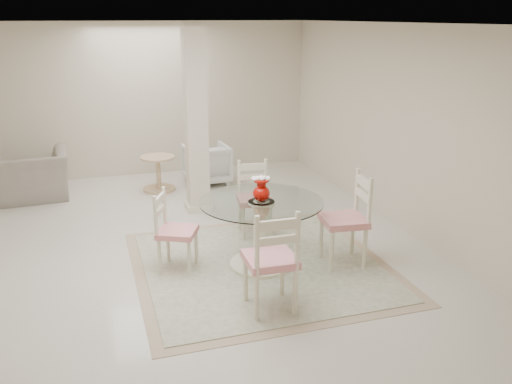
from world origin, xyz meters
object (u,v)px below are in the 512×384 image
object	(u,v)px
dining_chair_west	(171,225)
column	(196,121)
recliner_taupe	(29,176)
dining_chair_north	(254,193)
red_vase	(261,189)
dining_chair_east	(351,212)
dining_table	(261,234)
armchair_white	(207,164)
dining_chair_south	(273,254)
side_table	(159,175)

from	to	relation	value
dining_chair_west	column	bearing A→B (deg)	4.90
recliner_taupe	dining_chair_north	bearing A→B (deg)	136.61
red_vase	dining_chair_east	xyz separation A→B (m)	(1.00, -0.22, -0.31)
dining_table	armchair_white	xyz separation A→B (m)	(0.12, 3.44, -0.07)
red_vase	dining_chair_north	world-z (taller)	red_vase
red_vase	dining_chair_south	bearing A→B (deg)	-101.96
recliner_taupe	side_table	world-z (taller)	recliner_taupe
side_table	dining_chair_west	bearing A→B (deg)	-94.77
red_vase	armchair_white	size ratio (longest dim) A/B	0.39
red_vase	column	bearing A→B (deg)	97.78
dining_chair_north	recliner_taupe	bearing A→B (deg)	148.83
dining_chair_south	dining_chair_north	bearing A→B (deg)	-101.12
dining_table	recliner_taupe	bearing A→B (deg)	128.55
dining_chair_north	armchair_white	size ratio (longest dim) A/B	1.45
red_vase	armchair_white	bearing A→B (deg)	88.01
dining_chair_east	side_table	xyz separation A→B (m)	(-1.74, 3.49, -0.37)
dining_chair_north	dining_chair_west	xyz separation A→B (m)	(-1.21, -0.76, -0.03)
dining_chair_east	armchair_white	bearing A→B (deg)	-159.85
dining_chair_north	armchair_white	bearing A→B (deg)	100.73
red_vase	armchair_white	distance (m)	3.49
dining_chair_east	recliner_taupe	size ratio (longest dim) A/B	1.03
dining_table	dining_chair_east	bearing A→B (deg)	-12.37
armchair_white	recliner_taupe	bearing A→B (deg)	-3.71
dining_chair_south	armchair_white	world-z (taller)	dining_chair_south
recliner_taupe	dining_chair_east	bearing A→B (deg)	131.78
armchair_white	dining_table	bearing A→B (deg)	84.29
dining_chair_west	armchair_white	bearing A→B (deg)	5.76
column	dining_chair_south	world-z (taller)	column
dining_chair_east	armchair_white	world-z (taller)	dining_chair_east
column	armchair_white	distance (m)	1.69
recliner_taupe	dining_table	bearing A→B (deg)	124.67
recliner_taupe	column	bearing A→B (deg)	148.38
red_vase	recliner_taupe	xyz separation A→B (m)	(-2.74, 3.43, -0.56)
dining_chair_east	dining_chair_north	size ratio (longest dim) A/B	1.11
recliner_taupe	dining_chair_west	bearing A→B (deg)	114.84
column	dining_chair_north	bearing A→B (deg)	-65.99
dining_table	dining_chair_west	bearing A→B (deg)	166.36
dining_table	dining_chair_north	size ratio (longest dim) A/B	1.29
column	side_table	size ratio (longest dim) A/B	4.65
red_vase	side_table	xyz separation A→B (m)	(-0.73, 3.27, -0.68)
dining_chair_north	side_table	xyz separation A→B (m)	(-0.96, 2.27, -0.30)
red_vase	dining_chair_east	size ratio (longest dim) A/B	0.24
dining_chair_south	side_table	distance (m)	4.32
dining_chair_north	dining_chair_south	world-z (taller)	dining_chair_south
dining_chair_west	side_table	size ratio (longest dim) A/B	1.77
side_table	armchair_white	bearing A→B (deg)	11.10
recliner_taupe	side_table	distance (m)	2.02
red_vase	recliner_taupe	bearing A→B (deg)	128.59
dining_chair_east	recliner_taupe	world-z (taller)	dining_chair_east
red_vase	dining_chair_east	world-z (taller)	dining_chair_east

